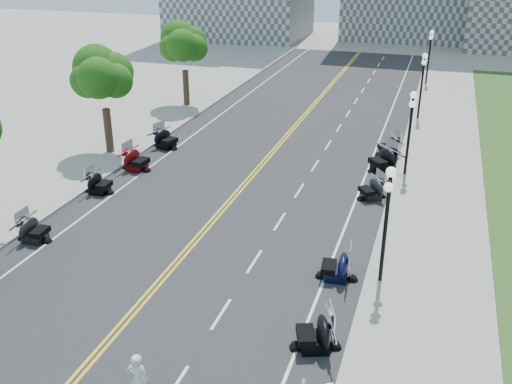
% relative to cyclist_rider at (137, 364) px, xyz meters
% --- Properties ---
extents(ground, '(160.00, 160.00, 0.00)m').
position_rel_cyclist_rider_xyz_m(ground, '(-2.77, 5.31, -1.91)').
color(ground, gray).
extents(road, '(16.00, 90.00, 0.01)m').
position_rel_cyclist_rider_xyz_m(road, '(-2.77, 15.31, -1.90)').
color(road, '#333335').
rests_on(road, ground).
extents(centerline_yellow_a, '(0.12, 90.00, 0.00)m').
position_rel_cyclist_rider_xyz_m(centerline_yellow_a, '(-2.89, 15.31, -1.90)').
color(centerline_yellow_a, yellow).
rests_on(centerline_yellow_a, road).
extents(centerline_yellow_b, '(0.12, 90.00, 0.00)m').
position_rel_cyclist_rider_xyz_m(centerline_yellow_b, '(-2.65, 15.31, -1.90)').
color(centerline_yellow_b, yellow).
rests_on(centerline_yellow_b, road).
extents(edge_line_north, '(0.12, 90.00, 0.00)m').
position_rel_cyclist_rider_xyz_m(edge_line_north, '(3.63, 15.31, -1.90)').
color(edge_line_north, white).
rests_on(edge_line_north, road).
extents(edge_line_south, '(0.12, 90.00, 0.00)m').
position_rel_cyclist_rider_xyz_m(edge_line_south, '(-9.17, 15.31, -1.90)').
color(edge_line_south, white).
rests_on(edge_line_south, road).
extents(lane_dash_6, '(0.12, 2.00, 0.00)m').
position_rel_cyclist_rider_xyz_m(lane_dash_6, '(0.43, 5.31, -1.90)').
color(lane_dash_6, white).
rests_on(lane_dash_6, road).
extents(lane_dash_7, '(0.12, 2.00, 0.00)m').
position_rel_cyclist_rider_xyz_m(lane_dash_7, '(0.43, 9.31, -1.90)').
color(lane_dash_7, white).
rests_on(lane_dash_7, road).
extents(lane_dash_8, '(0.12, 2.00, 0.00)m').
position_rel_cyclist_rider_xyz_m(lane_dash_8, '(0.43, 13.31, -1.90)').
color(lane_dash_8, white).
rests_on(lane_dash_8, road).
extents(lane_dash_9, '(0.12, 2.00, 0.00)m').
position_rel_cyclist_rider_xyz_m(lane_dash_9, '(0.43, 17.31, -1.90)').
color(lane_dash_9, white).
rests_on(lane_dash_9, road).
extents(lane_dash_10, '(0.12, 2.00, 0.00)m').
position_rel_cyclist_rider_xyz_m(lane_dash_10, '(0.43, 21.31, -1.90)').
color(lane_dash_10, white).
rests_on(lane_dash_10, road).
extents(lane_dash_11, '(0.12, 2.00, 0.00)m').
position_rel_cyclist_rider_xyz_m(lane_dash_11, '(0.43, 25.31, -1.90)').
color(lane_dash_11, white).
rests_on(lane_dash_11, road).
extents(lane_dash_12, '(0.12, 2.00, 0.00)m').
position_rel_cyclist_rider_xyz_m(lane_dash_12, '(0.43, 29.31, -1.90)').
color(lane_dash_12, white).
rests_on(lane_dash_12, road).
extents(lane_dash_13, '(0.12, 2.00, 0.00)m').
position_rel_cyclist_rider_xyz_m(lane_dash_13, '(0.43, 33.31, -1.90)').
color(lane_dash_13, white).
rests_on(lane_dash_13, road).
extents(lane_dash_14, '(0.12, 2.00, 0.00)m').
position_rel_cyclist_rider_xyz_m(lane_dash_14, '(0.43, 37.31, -1.90)').
color(lane_dash_14, white).
rests_on(lane_dash_14, road).
extents(lane_dash_15, '(0.12, 2.00, 0.00)m').
position_rel_cyclist_rider_xyz_m(lane_dash_15, '(0.43, 41.31, -1.90)').
color(lane_dash_15, white).
rests_on(lane_dash_15, road).
extents(lane_dash_16, '(0.12, 2.00, 0.00)m').
position_rel_cyclist_rider_xyz_m(lane_dash_16, '(0.43, 45.31, -1.90)').
color(lane_dash_16, white).
rests_on(lane_dash_16, road).
extents(lane_dash_17, '(0.12, 2.00, 0.00)m').
position_rel_cyclist_rider_xyz_m(lane_dash_17, '(0.43, 49.31, -1.90)').
color(lane_dash_17, white).
rests_on(lane_dash_17, road).
extents(lane_dash_18, '(0.12, 2.00, 0.00)m').
position_rel_cyclist_rider_xyz_m(lane_dash_18, '(0.43, 53.31, -1.90)').
color(lane_dash_18, white).
rests_on(lane_dash_18, road).
extents(lane_dash_19, '(0.12, 2.00, 0.00)m').
position_rel_cyclist_rider_xyz_m(lane_dash_19, '(0.43, 57.31, -1.90)').
color(lane_dash_19, white).
rests_on(lane_dash_19, road).
extents(sidewalk_north, '(5.00, 90.00, 0.15)m').
position_rel_cyclist_rider_xyz_m(sidewalk_north, '(7.73, 15.31, -1.83)').
color(sidewalk_north, '#9E9991').
rests_on(sidewalk_north, ground).
extents(sidewalk_south, '(5.00, 90.00, 0.15)m').
position_rel_cyclist_rider_xyz_m(sidewalk_south, '(-13.27, 15.31, -1.83)').
color(sidewalk_south, '#9E9991').
rests_on(sidewalk_south, ground).
extents(street_lamp_2, '(0.50, 1.20, 4.90)m').
position_rel_cyclist_rider_xyz_m(street_lamp_2, '(5.83, 9.31, 0.69)').
color(street_lamp_2, black).
rests_on(street_lamp_2, sidewalk_north).
extents(street_lamp_3, '(0.50, 1.20, 4.90)m').
position_rel_cyclist_rider_xyz_m(street_lamp_3, '(5.83, 21.31, 0.69)').
color(street_lamp_3, black).
rests_on(street_lamp_3, sidewalk_north).
extents(street_lamp_4, '(0.50, 1.20, 4.90)m').
position_rel_cyclist_rider_xyz_m(street_lamp_4, '(5.83, 33.31, 0.69)').
color(street_lamp_4, black).
rests_on(street_lamp_4, sidewalk_north).
extents(street_lamp_5, '(0.50, 1.20, 4.90)m').
position_rel_cyclist_rider_xyz_m(street_lamp_5, '(5.83, 45.31, 0.69)').
color(street_lamp_5, black).
rests_on(street_lamp_5, sidewalk_north).
extents(tree_3, '(4.80, 4.80, 9.20)m').
position_rel_cyclist_rider_xyz_m(tree_3, '(-12.77, 19.31, 2.84)').
color(tree_3, '#235619').
rests_on(tree_3, sidewalk_south).
extents(tree_4, '(4.80, 4.80, 9.20)m').
position_rel_cyclist_rider_xyz_m(tree_4, '(-12.77, 31.31, 2.84)').
color(tree_4, '#235619').
rests_on(tree_4, sidewalk_south).
extents(motorcycle_n_5, '(2.44, 2.44, 1.33)m').
position_rel_cyclist_rider_xyz_m(motorcycle_n_5, '(4.18, 4.52, -1.24)').
color(motorcycle_n_5, black).
rests_on(motorcycle_n_5, road).
extents(motorcycle_n_6, '(2.05, 2.05, 1.30)m').
position_rel_cyclist_rider_xyz_m(motorcycle_n_6, '(4.05, 9.08, -1.26)').
color(motorcycle_n_6, black).
rests_on(motorcycle_n_6, road).
extents(motorcycle_n_8, '(2.49, 2.49, 1.25)m').
position_rel_cyclist_rider_xyz_m(motorcycle_n_8, '(4.37, 17.48, -1.28)').
color(motorcycle_n_8, black).
rests_on(motorcycle_n_8, road).
extents(motorcycle_n_9, '(3.04, 3.04, 1.50)m').
position_rel_cyclist_rider_xyz_m(motorcycle_n_9, '(4.46, 21.79, -1.16)').
color(motorcycle_n_9, black).
rests_on(motorcycle_n_9, road).
extents(motorcycle_n_10, '(2.56, 2.56, 1.33)m').
position_rel_cyclist_rider_xyz_m(motorcycle_n_10, '(4.52, 24.62, -1.24)').
color(motorcycle_n_10, black).
rests_on(motorcycle_n_10, road).
extents(motorcycle_s_6, '(1.91, 1.91, 1.26)m').
position_rel_cyclist_rider_xyz_m(motorcycle_s_6, '(-9.84, 7.92, -1.28)').
color(motorcycle_s_6, black).
rests_on(motorcycle_s_6, road).
extents(motorcycle_s_7, '(1.86, 1.86, 1.26)m').
position_rel_cyclist_rider_xyz_m(motorcycle_s_7, '(-9.96, 13.60, -1.28)').
color(motorcycle_s_7, black).
rests_on(motorcycle_s_7, road).
extents(motorcycle_s_8, '(2.18, 2.18, 1.42)m').
position_rel_cyclist_rider_xyz_m(motorcycle_s_8, '(-9.70, 17.27, -1.20)').
color(motorcycle_s_8, '#590A0C').
rests_on(motorcycle_s_8, road).
extents(motorcycle_s_9, '(2.42, 2.42, 1.38)m').
position_rel_cyclist_rider_xyz_m(motorcycle_s_9, '(-9.78, 21.40, -1.22)').
color(motorcycle_s_9, black).
rests_on(motorcycle_s_9, road).
extents(cyclist_rider, '(0.68, 0.45, 1.87)m').
position_rel_cyclist_rider_xyz_m(cyclist_rider, '(0.00, 0.00, 0.00)').
color(cyclist_rider, silver).
rests_on(cyclist_rider, bicycle).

